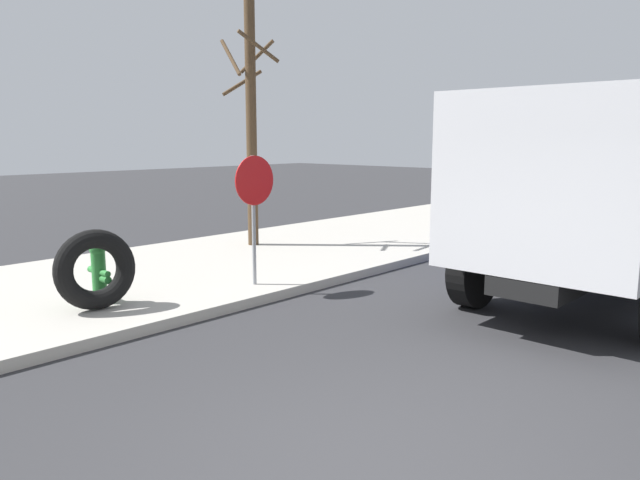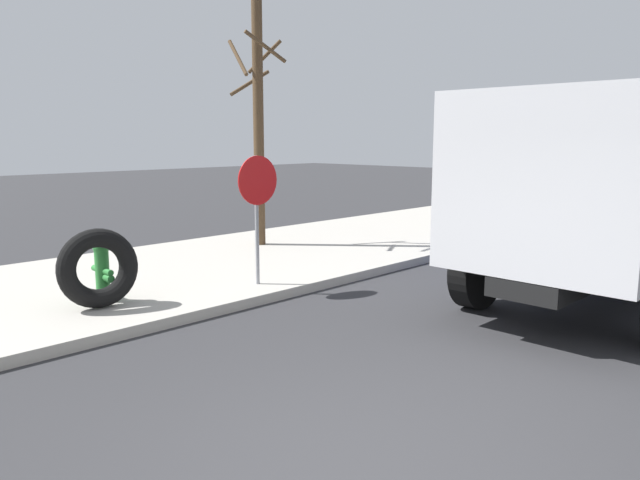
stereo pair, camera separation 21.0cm
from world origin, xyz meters
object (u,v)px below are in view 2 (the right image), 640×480
stop_sign (257,196)px  dump_truck_blue (627,193)px  loose_tire (98,268)px  fire_hydrant (102,268)px  bare_tree (258,114)px

stop_sign → dump_truck_blue: bearing=-47.9°
dump_truck_blue → loose_tire: bearing=142.8°
fire_hydrant → stop_sign: bearing=-20.0°
loose_tire → dump_truck_blue: 7.77m
fire_hydrant → stop_sign: size_ratio=0.44×
bare_tree → fire_hydrant: bearing=-156.4°
fire_hydrant → loose_tire: size_ratio=0.81×
loose_tire → stop_sign: stop_sign is taller
stop_sign → bare_tree: bearing=49.5°
fire_hydrant → loose_tire: loose_tire is taller
fire_hydrant → bare_tree: bare_tree is taller
loose_tire → bare_tree: bearing=25.7°
fire_hydrant → dump_truck_blue: 7.80m
stop_sign → dump_truck_blue: (3.76, -4.16, 0.07)m
dump_truck_blue → bare_tree: bare_tree is taller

